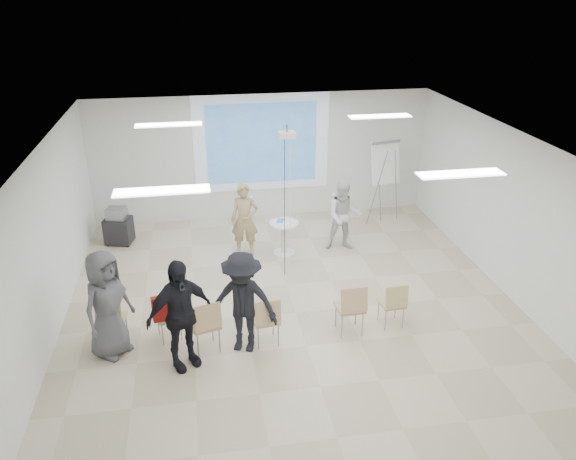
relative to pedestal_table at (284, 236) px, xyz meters
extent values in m
cube|color=beige|center=(-0.17, -2.31, -0.47)|extent=(8.00, 9.00, 0.10)
cube|color=white|center=(-0.17, -2.31, 2.63)|extent=(8.00, 9.00, 0.10)
cube|color=silver|center=(-0.17, 2.24, 1.08)|extent=(8.00, 0.10, 3.00)
cube|color=silver|center=(-4.22, -2.31, 1.08)|extent=(0.10, 9.00, 3.00)
cube|color=silver|center=(3.88, -2.31, 1.08)|extent=(0.10, 9.00, 3.00)
cube|color=silver|center=(-0.17, 2.18, 1.43)|extent=(3.20, 0.01, 2.30)
cube|color=teal|center=(-0.17, 2.16, 1.43)|extent=(2.60, 0.01, 1.90)
cylinder|color=white|center=(0.00, 0.00, -0.40)|extent=(0.58, 0.58, 0.05)
cylinder|color=silver|center=(0.00, 0.00, -0.06)|extent=(0.16, 0.16, 0.67)
cylinder|color=white|center=(0.00, 0.00, 0.29)|extent=(0.79, 0.79, 0.04)
cube|color=white|center=(0.04, -0.05, 0.32)|extent=(0.23, 0.17, 0.01)
cube|color=teal|center=(-0.05, 0.09, 0.33)|extent=(0.21, 0.24, 0.02)
imported|color=tan|center=(-0.80, 0.15, 0.48)|extent=(0.73, 0.56, 1.80)
imported|color=white|center=(1.31, 0.06, 0.44)|extent=(0.93, 0.79, 1.72)
cube|color=white|center=(-0.62, 0.40, 0.76)|extent=(0.06, 0.12, 0.04)
cube|color=white|center=(1.13, 0.31, 0.74)|extent=(0.07, 0.14, 0.04)
cube|color=tan|center=(-3.21, -2.66, 0.01)|extent=(0.44, 0.44, 0.04)
cube|color=tan|center=(-3.23, -2.85, 0.25)|extent=(0.41, 0.12, 0.38)
cylinder|color=gray|center=(-3.39, -2.81, -0.21)|extent=(0.02, 0.02, 0.42)
cylinder|color=gray|center=(-3.07, -2.84, -0.21)|extent=(0.02, 0.02, 0.42)
cylinder|color=gray|center=(-3.36, -2.48, -0.21)|extent=(0.02, 0.02, 0.42)
cylinder|color=gray|center=(-3.03, -2.52, -0.21)|extent=(0.02, 0.02, 0.42)
cube|color=tan|center=(-2.33, -2.69, -0.02)|extent=(0.46, 0.46, 0.04)
cube|color=tan|center=(-2.29, -2.87, 0.20)|extent=(0.38, 0.17, 0.36)
cylinder|color=gray|center=(-2.44, -2.88, -0.23)|extent=(0.02, 0.02, 0.39)
cylinder|color=gray|center=(-2.15, -2.80, -0.23)|extent=(0.02, 0.02, 0.39)
cylinder|color=gray|center=(-2.52, -2.59, -0.23)|extent=(0.02, 0.02, 0.39)
cylinder|color=#95989D|center=(-2.23, -2.51, -0.23)|extent=(0.02, 0.02, 0.39)
cube|color=tan|center=(-1.77, -3.11, 0.04)|extent=(0.53, 0.53, 0.04)
cube|color=tan|center=(-1.71, -3.30, 0.29)|extent=(0.44, 0.20, 0.41)
cylinder|color=#95979D|center=(-1.89, -3.32, -0.20)|extent=(0.03, 0.03, 0.45)
cylinder|color=gray|center=(-1.55, -3.23, -0.20)|extent=(0.03, 0.03, 0.45)
cylinder|color=#95979D|center=(-1.98, -2.99, -0.20)|extent=(0.03, 0.03, 0.45)
cylinder|color=#919499|center=(-1.65, -2.89, -0.20)|extent=(0.03, 0.03, 0.45)
cube|color=tan|center=(-0.80, -3.08, 0.01)|extent=(0.45, 0.45, 0.04)
cube|color=tan|center=(-0.78, -3.27, 0.25)|extent=(0.41, 0.13, 0.39)
cylinder|color=gray|center=(-0.94, -3.26, -0.21)|extent=(0.02, 0.02, 0.42)
cylinder|color=gray|center=(-0.62, -3.23, -0.21)|extent=(0.02, 0.02, 0.42)
cylinder|color=gray|center=(-0.98, -2.94, -0.21)|extent=(0.02, 0.02, 0.42)
cylinder|color=gray|center=(-0.65, -2.90, -0.21)|extent=(0.02, 0.02, 0.42)
cube|color=tan|center=(0.60, -3.01, 0.05)|extent=(0.45, 0.45, 0.04)
cube|color=tan|center=(0.61, -3.22, 0.31)|extent=(0.44, 0.10, 0.42)
cylinder|color=#929499|center=(0.43, -3.20, -0.19)|extent=(0.02, 0.02, 0.46)
cylinder|color=#909398|center=(0.79, -3.18, -0.19)|extent=(0.02, 0.02, 0.46)
cylinder|color=gray|center=(0.42, -2.84, -0.19)|extent=(0.02, 0.02, 0.46)
cylinder|color=#919499|center=(0.77, -2.83, -0.19)|extent=(0.02, 0.02, 0.46)
cube|color=tan|center=(1.36, -2.93, -0.01)|extent=(0.41, 0.41, 0.04)
cube|color=tan|center=(1.37, -3.11, 0.23)|extent=(0.39, 0.10, 0.37)
cylinder|color=gray|center=(1.21, -3.09, -0.22)|extent=(0.02, 0.02, 0.41)
cylinder|color=gray|center=(1.52, -3.08, -0.22)|extent=(0.02, 0.02, 0.41)
cylinder|color=#919499|center=(1.19, -2.78, -0.22)|extent=(0.02, 0.02, 0.41)
cylinder|color=gray|center=(1.50, -2.76, -0.22)|extent=(0.02, 0.02, 0.41)
cube|color=#A81C14|center=(-2.33, -2.91, 0.30)|extent=(0.46, 0.21, 0.42)
imported|color=black|center=(-1.77, -3.09, 0.07)|extent=(0.39, 0.33, 0.03)
imported|color=black|center=(-2.11, -3.45, 0.60)|extent=(1.38, 1.18, 2.04)
imported|color=black|center=(-1.16, -3.19, 0.54)|extent=(1.40, 1.06, 1.92)
imported|color=#56575B|center=(-3.21, -2.93, 0.56)|extent=(1.10, 1.15, 1.97)
cylinder|color=gray|center=(2.39, 1.17, 0.51)|extent=(0.38, 0.15, 1.83)
cylinder|color=#92959A|center=(2.89, 1.28, 0.51)|extent=(0.30, 0.29, 1.83)
cylinder|color=gray|center=(2.57, 1.54, 0.51)|extent=(0.11, 0.41, 1.82)
cube|color=white|center=(2.61, 1.34, 1.07)|extent=(0.75, 0.36, 1.02)
cube|color=gray|center=(2.60, 1.38, 1.54)|extent=(0.74, 0.22, 0.07)
cube|color=black|center=(-3.51, 1.16, -0.11)|extent=(0.65, 0.57, 0.56)
cube|color=gray|center=(-3.51, 1.16, 0.29)|extent=(0.46, 0.42, 0.25)
cylinder|color=black|center=(-3.77, 1.05, -0.39)|extent=(0.08, 0.08, 0.07)
cylinder|color=black|center=(-3.34, 0.94, -0.39)|extent=(0.08, 0.08, 0.07)
cylinder|color=black|center=(-3.69, 1.37, -0.39)|extent=(0.08, 0.08, 0.07)
cylinder|color=black|center=(-3.26, 1.26, -0.39)|extent=(0.08, 0.08, 0.07)
cube|color=white|center=(-0.07, -0.81, 2.40)|extent=(0.30, 0.25, 0.10)
cylinder|color=gray|center=(-0.07, -0.81, 2.51)|extent=(0.04, 0.04, 0.14)
cylinder|color=black|center=(-0.13, -0.89, 0.96)|extent=(0.01, 0.01, 2.77)
cylinder|color=white|center=(-0.03, -0.91, 0.96)|extent=(0.01, 0.01, 2.77)
cube|color=white|center=(-2.17, -0.31, 2.55)|extent=(1.20, 0.30, 0.02)
cube|color=white|center=(1.83, -0.31, 2.55)|extent=(1.20, 0.30, 0.02)
cube|color=white|center=(-2.17, -3.81, 2.55)|extent=(1.20, 0.30, 0.02)
cube|color=white|center=(1.83, -3.81, 2.55)|extent=(1.20, 0.30, 0.02)
camera|label=1|loc=(-1.71, -10.60, 5.00)|focal=35.00mm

